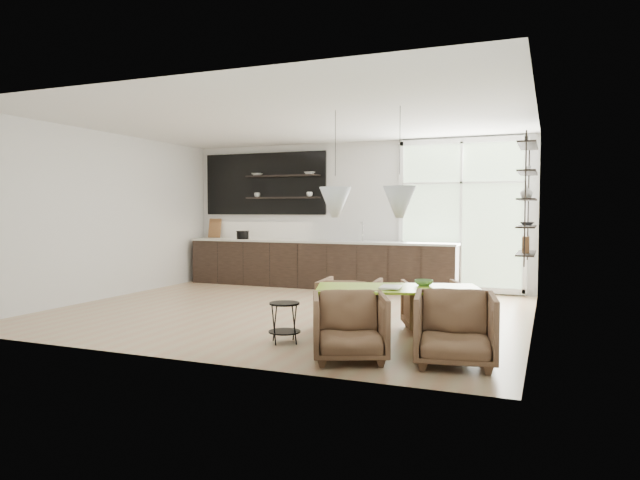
{
  "coord_description": "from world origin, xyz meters",
  "views": [
    {
      "loc": [
        3.69,
        -7.83,
        1.54
      ],
      "look_at": [
        0.28,
        0.6,
        1.07
      ],
      "focal_mm": 32.0,
      "sensor_mm": 36.0,
      "label": 1
    }
  ],
  "objects_px": {
    "armchair_front_left": "(350,327)",
    "wire_stool": "(285,317)",
    "armchair_back_left": "(350,304)",
    "dining_table": "(398,291)",
    "armchair_front_right": "(455,329)",
    "armchair_back_right": "(432,306)"
  },
  "relations": [
    {
      "from": "armchair_front_left",
      "to": "wire_stool",
      "type": "height_order",
      "value": "armchair_front_left"
    },
    {
      "from": "armchair_front_left",
      "to": "wire_stool",
      "type": "xyz_separation_m",
      "value": [
        -0.95,
        0.44,
        -0.04
      ]
    },
    {
      "from": "armchair_back_left",
      "to": "wire_stool",
      "type": "distance_m",
      "value": 1.05
    },
    {
      "from": "dining_table",
      "to": "armchair_front_left",
      "type": "bearing_deg",
      "value": -128.31
    },
    {
      "from": "armchair_front_right",
      "to": "dining_table",
      "type": "bearing_deg",
      "value": 131.28
    },
    {
      "from": "dining_table",
      "to": "armchair_front_left",
      "type": "distance_m",
      "value": 0.9
    },
    {
      "from": "wire_stool",
      "to": "armchair_front_right",
      "type": "bearing_deg",
      "value": -6.36
    },
    {
      "from": "armchair_front_right",
      "to": "wire_stool",
      "type": "relative_size",
      "value": 1.7
    },
    {
      "from": "armchair_front_right",
      "to": "wire_stool",
      "type": "height_order",
      "value": "armchair_front_right"
    },
    {
      "from": "wire_stool",
      "to": "armchair_back_right",
      "type": "bearing_deg",
      "value": 40.93
    },
    {
      "from": "armchair_back_left",
      "to": "armchair_front_right",
      "type": "height_order",
      "value": "armchair_front_right"
    },
    {
      "from": "armchair_front_left",
      "to": "armchair_back_left",
      "type": "bearing_deg",
      "value": 85.69
    },
    {
      "from": "dining_table",
      "to": "wire_stool",
      "type": "xyz_separation_m",
      "value": [
        -1.25,
        -0.36,
        -0.32
      ]
    },
    {
      "from": "armchair_back_left",
      "to": "armchair_front_right",
      "type": "xyz_separation_m",
      "value": [
        1.5,
        -1.15,
        0.03
      ]
    },
    {
      "from": "armchair_back_left",
      "to": "armchair_front_right",
      "type": "bearing_deg",
      "value": 136.78
    },
    {
      "from": "armchair_front_left",
      "to": "armchair_back_right",
      "type": "bearing_deg",
      "value": 49.95
    },
    {
      "from": "dining_table",
      "to": "wire_stool",
      "type": "height_order",
      "value": "dining_table"
    },
    {
      "from": "armchair_back_left",
      "to": "wire_stool",
      "type": "xyz_separation_m",
      "value": [
        -0.48,
        -0.93,
        -0.03
      ]
    },
    {
      "from": "armchair_back_left",
      "to": "armchair_back_right",
      "type": "height_order",
      "value": "armchair_back_left"
    },
    {
      "from": "armchair_front_right",
      "to": "wire_stool",
      "type": "bearing_deg",
      "value": 163.62
    },
    {
      "from": "armchair_back_right",
      "to": "armchair_front_left",
      "type": "bearing_deg",
      "value": 49.87
    },
    {
      "from": "armchair_back_right",
      "to": "armchair_front_right",
      "type": "xyz_separation_m",
      "value": [
        0.51,
        -1.49,
        0.04
      ]
    }
  ]
}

